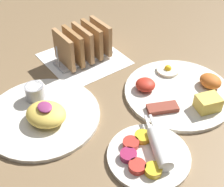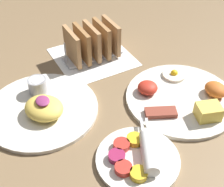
{
  "view_description": "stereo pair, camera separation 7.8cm",
  "coord_description": "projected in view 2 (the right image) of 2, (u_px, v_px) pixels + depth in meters",
  "views": [
    {
      "loc": [
        0.49,
        -0.32,
        0.54
      ],
      "look_at": [
        0.01,
        0.03,
        0.03
      ],
      "focal_mm": 50.0,
      "sensor_mm": 36.0,
      "label": 1
    },
    {
      "loc": [
        0.53,
        -0.25,
        0.54
      ],
      "look_at": [
        0.01,
        0.03,
        0.03
      ],
      "focal_mm": 50.0,
      "sensor_mm": 36.0,
      "label": 2
    }
  ],
  "objects": [
    {
      "name": "napkin_flat",
      "position": [
        93.0,
        57.0,
        0.95
      ],
      "size": [
        0.22,
        0.22,
        0.0
      ],
      "color": "white",
      "rests_on": "ground_plane"
    },
    {
      "name": "ground_plane",
      "position": [
        99.0,
        104.0,
        0.8
      ],
      "size": [
        3.0,
        3.0,
        0.0
      ],
      "primitive_type": "plane",
      "color": "brown"
    },
    {
      "name": "plate_condiments",
      "position": [
        138.0,
        157.0,
        0.65
      ],
      "size": [
        0.18,
        0.18,
        0.04
      ],
      "color": "silver",
      "rests_on": "ground_plane"
    },
    {
      "name": "toast_rack",
      "position": [
        92.0,
        43.0,
        0.92
      ],
      "size": [
        0.1,
        0.18,
        0.1
      ],
      "color": "#B7B7BC",
      "rests_on": "ground_plane"
    },
    {
      "name": "plate_breakfast",
      "position": [
        183.0,
        97.0,
        0.8
      ],
      "size": [
        0.28,
        0.28,
        0.05
      ],
      "color": "silver",
      "rests_on": "ground_plane"
    },
    {
      "name": "plate_foreground",
      "position": [
        42.0,
        107.0,
        0.77
      ],
      "size": [
        0.28,
        0.28,
        0.06
      ],
      "color": "silver",
      "rests_on": "ground_plane"
    }
  ]
}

